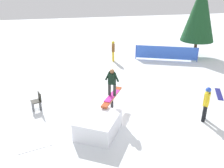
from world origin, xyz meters
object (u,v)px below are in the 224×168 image
object	(u,v)px
rail_feature	(112,99)
folding_chair	(37,102)
loose_snowboard_white	(35,147)
loose_snowboard_navy	(219,94)
bystander_brown	(113,50)
pine_tree_near	(200,11)
bystander_yellow	(206,102)
main_rider_on_rail	(112,83)

from	to	relation	value
rail_feature	folding_chair	bearing A→B (deg)	103.37
loose_snowboard_white	loose_snowboard_navy	distance (m)	10.05
bystander_brown	loose_snowboard_white	bearing A→B (deg)	159.74
loose_snowboard_navy	pine_tree_near	bearing A→B (deg)	-171.58
bystander_brown	folding_chair	xyz separation A→B (m)	(-6.70, 5.22, -0.46)
loose_snowboard_navy	folding_chair	xyz separation A→B (m)	(0.29, 9.71, 0.40)
bystander_yellow	pine_tree_near	bearing A→B (deg)	13.57
rail_feature	bystander_yellow	size ratio (longest dim) A/B	1.25
main_rider_on_rail	loose_snowboard_navy	world-z (taller)	main_rider_on_rail
main_rider_on_rail	bystander_yellow	bearing A→B (deg)	-77.74
folding_chair	loose_snowboard_white	bearing A→B (deg)	-18.47
rail_feature	loose_snowboard_navy	world-z (taller)	rail_feature
loose_snowboard_white	bystander_brown	bearing A→B (deg)	47.03
loose_snowboard_navy	folding_chair	bearing A→B (deg)	-65.01
bystander_brown	bystander_yellow	bearing A→B (deg)	-158.92
bystander_yellow	folding_chair	xyz separation A→B (m)	(2.56, 7.42, -0.50)
folding_chair	pine_tree_near	bearing A→B (deg)	99.32
rail_feature	bystander_brown	world-z (taller)	bystander_brown
rail_feature	pine_tree_near	distance (m)	11.78
bystander_brown	rail_feature	bearing A→B (deg)	175.12
main_rider_on_rail	pine_tree_near	world-z (taller)	pine_tree_near
rail_feature	loose_snowboard_navy	bearing A→B (deg)	-51.83
rail_feature	main_rider_on_rail	bearing A→B (deg)	0.00
main_rider_on_rail	rail_feature	bearing A→B (deg)	0.00
main_rider_on_rail	loose_snowboard_white	xyz separation A→B (m)	(-1.95, 3.43, -1.55)
main_rider_on_rail	loose_snowboard_navy	size ratio (longest dim) A/B	0.85
bystander_yellow	main_rider_on_rail	bearing A→B (deg)	109.68
main_rider_on_rail	bystander_yellow	xyz separation A→B (m)	(-1.47, -3.94, -0.65)
loose_snowboard_white	loose_snowboard_navy	world-z (taller)	same
main_rider_on_rail	folding_chair	xyz separation A→B (m)	(1.09, 3.48, -1.15)
main_rider_on_rail	folding_chair	distance (m)	3.82
bystander_yellow	folding_chair	size ratio (longest dim) A/B	1.85
rail_feature	main_rider_on_rail	world-z (taller)	main_rider_on_rail
loose_snowboard_white	loose_snowboard_navy	xyz separation A→B (m)	(2.75, -9.67, 0.00)
loose_snowboard_navy	rail_feature	bearing A→B (deg)	-55.95
loose_snowboard_navy	bystander_brown	bearing A→B (deg)	-120.53
pine_tree_near	loose_snowboard_navy	bearing A→B (deg)	161.70
rail_feature	main_rider_on_rail	size ratio (longest dim) A/B	1.54
bystander_yellow	loose_snowboard_navy	size ratio (longest dim) A/B	1.05
bystander_yellow	loose_snowboard_white	distance (m)	7.45
main_rider_on_rail	bystander_brown	size ratio (longest dim) A/B	0.85
loose_snowboard_navy	bystander_yellow	bearing A→B (deg)	-18.53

